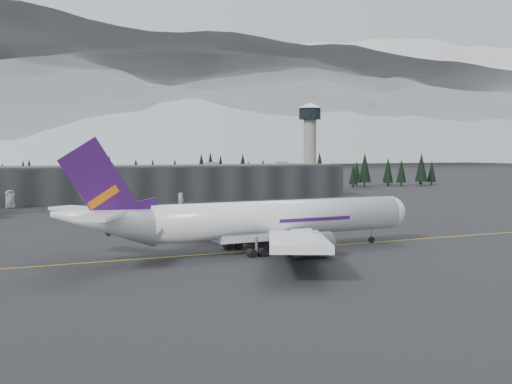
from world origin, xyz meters
name	(u,v)px	position (x,y,z in m)	size (l,w,h in m)	color
ground	(301,246)	(0.00, 0.00, 0.00)	(1400.00, 1400.00, 0.00)	black
taxiline	(306,247)	(0.00, -2.00, 0.01)	(400.00, 0.40, 0.02)	gold
terminal	(135,183)	(0.00, 125.00, 6.30)	(160.00, 30.00, 12.60)	black
control_tower	(310,138)	(75.00, 128.00, 23.41)	(10.00, 10.00, 37.70)	gray
treeline	(112,176)	(0.00, 162.00, 7.50)	(360.00, 20.00, 15.00)	black
jet_main	(251,220)	(-11.65, -3.16, 5.65)	(68.15, 62.86, 20.03)	silver
gse_vehicle_a	(10,206)	(-43.88, 106.79, 0.80)	(2.67, 5.79, 1.61)	white
gse_vehicle_b	(181,204)	(7.63, 94.32, 0.73)	(1.72, 4.27, 1.46)	silver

